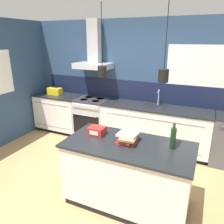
% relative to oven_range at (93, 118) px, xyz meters
% --- Properties ---
extents(ground_plane, '(16.00, 16.00, 0.00)m').
position_rel_oven_range_xyz_m(ground_plane, '(0.86, -1.69, -0.46)').
color(ground_plane, tan).
rests_on(ground_plane, ground).
extents(wall_back, '(5.60, 2.20, 2.60)m').
position_rel_oven_range_xyz_m(wall_back, '(0.81, 0.32, 0.90)').
color(wall_back, navy).
rests_on(wall_back, ground_plane).
extents(wall_left, '(0.08, 3.80, 2.60)m').
position_rel_oven_range_xyz_m(wall_left, '(-1.56, -0.99, 0.85)').
color(wall_left, navy).
rests_on(wall_left, ground_plane).
extents(counter_run_left, '(1.14, 0.64, 0.91)m').
position_rel_oven_range_xyz_m(counter_run_left, '(-0.94, 0.01, 0.01)').
color(counter_run_left, black).
rests_on(counter_run_left, ground_plane).
extents(counter_run_sink, '(2.17, 0.64, 1.23)m').
position_rel_oven_range_xyz_m(counter_run_sink, '(1.45, 0.01, 0.01)').
color(counter_run_sink, black).
rests_on(counter_run_sink, ground_plane).
extents(oven_range, '(0.74, 0.66, 0.91)m').
position_rel_oven_range_xyz_m(oven_range, '(0.00, 0.00, 0.00)').
color(oven_range, '#B5B5BA').
rests_on(oven_range, ground_plane).
extents(kitchen_island, '(1.68, 0.84, 0.91)m').
position_rel_oven_range_xyz_m(kitchen_island, '(1.51, -1.73, 0.00)').
color(kitchen_island, black).
rests_on(kitchen_island, ground_plane).
extents(bottle_on_island, '(0.07, 0.07, 0.34)m').
position_rel_oven_range_xyz_m(bottle_on_island, '(2.05, -1.62, 0.60)').
color(bottle_on_island, '#193319').
rests_on(bottle_on_island, kitchen_island).
extents(book_stack, '(0.28, 0.34, 0.12)m').
position_rel_oven_range_xyz_m(book_stack, '(1.49, -1.67, 0.52)').
color(book_stack, '#B2332D').
rests_on(book_stack, kitchen_island).
extents(red_supply_box, '(0.22, 0.19, 0.11)m').
position_rel_oven_range_xyz_m(red_supply_box, '(1.00, -1.63, 0.51)').
color(red_supply_box, red).
rests_on(red_supply_box, kitchen_island).
extents(yellow_toolbox, '(0.34, 0.18, 0.19)m').
position_rel_oven_range_xyz_m(yellow_toolbox, '(-1.03, 0.00, 0.54)').
color(yellow_toolbox, gold).
rests_on(yellow_toolbox, counter_run_left).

